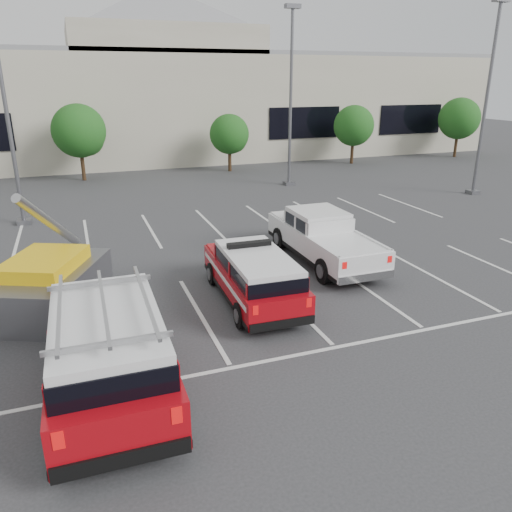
{
  "coord_description": "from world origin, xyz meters",
  "views": [
    {
      "loc": [
        -5.59,
        -12.4,
        6.3
      ],
      "look_at": [
        -0.53,
        1.43,
        1.05
      ],
      "focal_mm": 35.0,
      "sensor_mm": 36.0,
      "label": 1
    }
  ],
  "objects": [
    {
      "name": "light_pole_left",
      "position": [
        -8.0,
        12.0,
        5.19
      ],
      "size": [
        0.9,
        0.6,
        10.24
      ],
      "color": "#59595E",
      "rests_on": "ground"
    },
    {
      "name": "tree_mid_left",
      "position": [
        -4.91,
        22.05,
        3.04
      ],
      "size": [
        3.37,
        3.37,
        4.85
      ],
      "color": "#3F2B19",
      "rests_on": "ground"
    },
    {
      "name": "light_pole_right",
      "position": [
        16.0,
        10.0,
        5.19
      ],
      "size": [
        0.9,
        0.6,
        10.24
      ],
      "color": "#59595E",
      "rests_on": "ground"
    },
    {
      "name": "ground",
      "position": [
        0.0,
        0.0,
        0.0
      ],
      "size": [
        120.0,
        120.0,
        0.0
      ],
      "primitive_type": "plane",
      "color": "#303032",
      "rests_on": "ground"
    },
    {
      "name": "convention_building",
      "position": [
        0.18,
        31.86,
        4.72
      ],
      "size": [
        60.0,
        16.99,
        13.2
      ],
      "color": "beige",
      "rests_on": "ground"
    },
    {
      "name": "white_pickup",
      "position": [
        2.59,
        2.9,
        0.71
      ],
      "size": [
        2.01,
        5.82,
        1.79
      ],
      "rotation": [
        0.0,
        0.0,
        -0.0
      ],
      "color": "silver",
      "rests_on": "ground"
    },
    {
      "name": "tree_right",
      "position": [
        15.09,
        22.05,
        2.77
      ],
      "size": [
        3.07,
        3.07,
        4.42
      ],
      "color": "#3F2B19",
      "rests_on": "ground"
    },
    {
      "name": "light_pole_mid",
      "position": [
        7.0,
        16.0,
        5.19
      ],
      "size": [
        0.9,
        0.6,
        10.24
      ],
      "color": "#59595E",
      "rests_on": "ground"
    },
    {
      "name": "ladder_suv",
      "position": [
        -5.35,
        -2.82,
        0.91
      ],
      "size": [
        2.34,
        5.8,
        2.28
      ],
      "rotation": [
        0.0,
        0.0,
        -0.01
      ],
      "color": "#9C070F",
      "rests_on": "ground"
    },
    {
      "name": "utility_rig",
      "position": [
        -6.84,
        2.0,
        0.71
      ],
      "size": [
        4.8,
        4.57,
        3.57
      ],
      "rotation": [
        0.0,
        0.0,
        -0.43
      ],
      "color": "#59595E",
      "rests_on": "ground"
    },
    {
      "name": "tree_mid_right",
      "position": [
        5.09,
        22.05,
        2.5
      ],
      "size": [
        2.77,
        2.77,
        3.99
      ],
      "color": "#3F2B19",
      "rests_on": "ground"
    },
    {
      "name": "fire_chief_suv",
      "position": [
        -0.97,
        0.43,
        0.71
      ],
      "size": [
        1.96,
        5.0,
        1.74
      ],
      "rotation": [
        0.0,
        0.0,
        -0.03
      ],
      "color": "#9C070F",
      "rests_on": "ground"
    },
    {
      "name": "tree_far_right",
      "position": [
        25.09,
        22.05,
        3.04
      ],
      "size": [
        3.37,
        3.37,
        4.85
      ],
      "color": "#3F2B19",
      "rests_on": "ground"
    },
    {
      "name": "stall_markings",
      "position": [
        0.0,
        4.5,
        0.01
      ],
      "size": [
        23.0,
        15.0,
        0.01
      ],
      "primitive_type": "cube",
      "color": "silver",
      "rests_on": "ground"
    }
  ]
}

